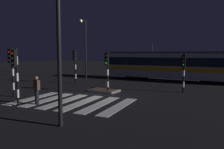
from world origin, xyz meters
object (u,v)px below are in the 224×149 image
at_px(traffic_light_corner_far_left, 75,61).
at_px(street_lamp_trackside_left, 84,42).
at_px(traffic_light_median_centre, 107,66).
at_px(pedestrian_waiting_at_kerb, 37,90).
at_px(traffic_light_kerb_mid_left, 16,68).
at_px(tram, 172,65).
at_px(traffic_light_corner_near_left, 12,64).
at_px(traffic_light_corner_far_right, 184,67).
at_px(street_lamp_near_kerb, 54,19).

height_order(traffic_light_corner_far_left, street_lamp_trackside_left, street_lamp_trackside_left).
relative_size(traffic_light_median_centre, pedestrian_waiting_at_kerb, 1.87).
relative_size(traffic_light_kerb_mid_left, pedestrian_waiting_at_kerb, 1.98).
bearing_deg(tram, traffic_light_corner_near_left, -115.29).
height_order(traffic_light_median_centre, street_lamp_trackside_left, street_lamp_trackside_left).
relative_size(traffic_light_corner_far_left, tram, 0.22).
distance_m(traffic_light_corner_far_right, pedestrian_waiting_at_kerb, 10.85).
height_order(traffic_light_kerb_mid_left, street_lamp_near_kerb, street_lamp_near_kerb).
distance_m(traffic_light_corner_near_left, traffic_light_kerb_mid_left, 3.14).
bearing_deg(traffic_light_corner_far_left, pedestrian_waiting_at_kerb, -64.67).
relative_size(traffic_light_median_centre, street_lamp_near_kerb, 0.46).
bearing_deg(tram, street_lamp_near_kerb, -88.92).
bearing_deg(street_lamp_near_kerb, traffic_light_corner_far_right, 77.00).
bearing_deg(traffic_light_corner_near_left, traffic_light_median_centre, 42.66).
height_order(traffic_light_corner_near_left, tram, tram).
bearing_deg(traffic_light_kerb_mid_left, traffic_light_corner_far_right, 51.67).
height_order(street_lamp_near_kerb, tram, street_lamp_near_kerb).
distance_m(traffic_light_corner_far_left, street_lamp_near_kerb, 14.23).
bearing_deg(street_lamp_near_kerb, traffic_light_kerb_mid_left, 159.13).
distance_m(street_lamp_trackside_left, tram, 10.44).
bearing_deg(street_lamp_trackside_left, street_lamp_near_kerb, -57.11).
distance_m(traffic_light_corner_far_right, tram, 7.94).
xyz_separation_m(traffic_light_corner_near_left, traffic_light_median_centre, (4.99, 4.60, -0.18)).
xyz_separation_m(street_lamp_near_kerb, tram, (-0.35, 18.55, -2.67)).
bearing_deg(tram, traffic_light_corner_far_right, -68.35).
height_order(traffic_light_corner_far_right, tram, tram).
xyz_separation_m(traffic_light_median_centre, street_lamp_near_kerb, (2.45, -8.14, 2.30)).
xyz_separation_m(traffic_light_median_centre, pedestrian_waiting_at_kerb, (-1.63, -5.46, -1.23)).
relative_size(traffic_light_corner_far_left, street_lamp_near_kerb, 0.49).
bearing_deg(pedestrian_waiting_at_kerb, tram, 76.79).
relative_size(traffic_light_corner_near_left, tram, 0.22).
xyz_separation_m(traffic_light_corner_near_left, tram, (7.09, 15.01, -0.54)).
relative_size(traffic_light_corner_far_left, street_lamp_trackside_left, 0.49).
xyz_separation_m(traffic_light_corner_near_left, street_lamp_trackside_left, (-2.48, 11.79, 2.15)).
distance_m(tram, pedestrian_waiting_at_kerb, 16.32).
height_order(traffic_light_corner_far_left, street_lamp_near_kerb, street_lamp_near_kerb).
bearing_deg(traffic_light_kerb_mid_left, traffic_light_corner_near_left, 147.07).
relative_size(traffic_light_median_centre, traffic_light_kerb_mid_left, 0.95).
relative_size(traffic_light_corner_near_left, pedestrian_waiting_at_kerb, 2.03).
xyz_separation_m(traffic_light_kerb_mid_left, street_lamp_trackside_left, (-5.11, 13.50, 2.20)).
bearing_deg(traffic_light_corner_near_left, traffic_light_corner_far_right, 37.28).
bearing_deg(traffic_light_median_centre, traffic_light_corner_far_right, 31.05).
bearing_deg(traffic_light_kerb_mid_left, tram, 75.09).
distance_m(street_lamp_near_kerb, street_lamp_trackside_left, 18.26).
distance_m(street_lamp_near_kerb, pedestrian_waiting_at_kerb, 6.02).
distance_m(traffic_light_kerb_mid_left, pedestrian_waiting_at_kerb, 1.75).
bearing_deg(traffic_light_corner_far_left, street_lamp_near_kerb, -54.28).
xyz_separation_m(traffic_light_corner_far_left, street_lamp_trackside_left, (-1.71, 3.92, 2.20)).
bearing_deg(street_lamp_trackside_left, traffic_light_corner_far_right, -18.44).
xyz_separation_m(traffic_light_median_centre, tram, (2.10, 10.41, -0.36)).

